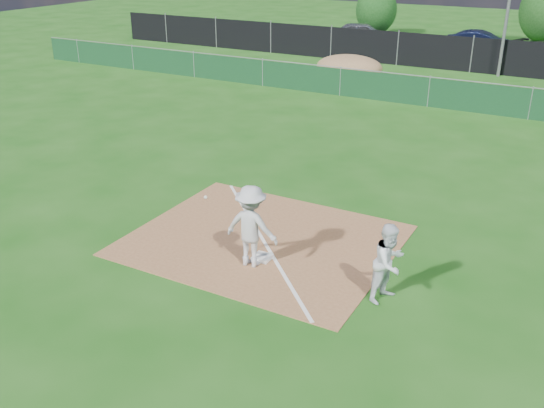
{
  "coord_description": "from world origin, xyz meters",
  "views": [
    {
      "loc": [
        6.36,
        -10.06,
        6.62
      ],
      "look_at": [
        0.25,
        1.0,
        1.0
      ],
      "focal_mm": 40.0,
      "sensor_mm": 36.0,
      "label": 1
    }
  ],
  "objects_px": {
    "car_left": "(363,34)",
    "car_mid": "(481,43)",
    "runner": "(389,263)",
    "first_base": "(262,257)",
    "tree_left": "(376,10)",
    "play_at_first": "(251,226)"
  },
  "relations": [
    {
      "from": "runner",
      "to": "car_left",
      "type": "xyz_separation_m",
      "value": [
        -11.31,
        27.92,
        -0.05
      ]
    },
    {
      "from": "car_mid",
      "to": "tree_left",
      "type": "xyz_separation_m",
      "value": [
        -8.25,
        4.41,
        1.05
      ]
    },
    {
      "from": "play_at_first",
      "to": "car_mid",
      "type": "distance_m",
      "value": 28.41
    },
    {
      "from": "tree_left",
      "to": "car_left",
      "type": "bearing_deg",
      "value": -79.14
    },
    {
      "from": "car_mid",
      "to": "tree_left",
      "type": "bearing_deg",
      "value": 58.55
    },
    {
      "from": "first_base",
      "to": "play_at_first",
      "type": "distance_m",
      "value": 0.93
    },
    {
      "from": "play_at_first",
      "to": "runner",
      "type": "distance_m",
      "value": 3.04
    },
    {
      "from": "runner",
      "to": "car_left",
      "type": "relative_size",
      "value": 0.37
    },
    {
      "from": "car_left",
      "to": "tree_left",
      "type": "bearing_deg",
      "value": -9.78
    },
    {
      "from": "play_at_first",
      "to": "tree_left",
      "type": "bearing_deg",
      "value": 105.64
    },
    {
      "from": "first_base",
      "to": "car_left",
      "type": "distance_m",
      "value": 29.0
    },
    {
      "from": "play_at_first",
      "to": "car_mid",
      "type": "height_order",
      "value": "play_at_first"
    },
    {
      "from": "car_mid",
      "to": "tree_left",
      "type": "relative_size",
      "value": 1.25
    },
    {
      "from": "car_left",
      "to": "tree_left",
      "type": "xyz_separation_m",
      "value": [
        -0.91,
        4.75,
        0.99
      ]
    },
    {
      "from": "car_left",
      "to": "tree_left",
      "type": "height_order",
      "value": "tree_left"
    },
    {
      "from": "runner",
      "to": "car_left",
      "type": "height_order",
      "value": "runner"
    },
    {
      "from": "car_mid",
      "to": "play_at_first",
      "type": "bearing_deg",
      "value": 178.59
    },
    {
      "from": "first_base",
      "to": "tree_left",
      "type": "distance_m",
      "value": 33.85
    },
    {
      "from": "car_left",
      "to": "car_mid",
      "type": "distance_m",
      "value": 7.35
    },
    {
      "from": "first_base",
      "to": "tree_left",
      "type": "relative_size",
      "value": 0.11
    },
    {
      "from": "first_base",
      "to": "play_at_first",
      "type": "height_order",
      "value": "play_at_first"
    },
    {
      "from": "car_left",
      "to": "car_mid",
      "type": "height_order",
      "value": "car_left"
    }
  ]
}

